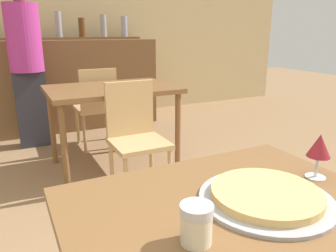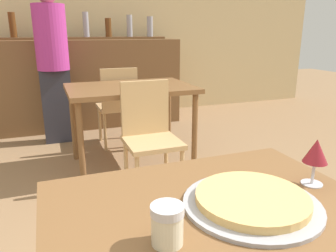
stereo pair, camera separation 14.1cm
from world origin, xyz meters
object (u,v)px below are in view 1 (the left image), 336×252
at_px(pizza_tray, 266,196).
at_px(cheese_shaker, 196,224).
at_px(chair_far_side_back, 97,103).
at_px(chair_far_side_front, 135,131).
at_px(wine_glass, 319,147).
at_px(person_standing, 27,61).

height_order(pizza_tray, cheese_shaker, cheese_shaker).
bearing_deg(chair_far_side_back, chair_far_side_front, 90.00).
bearing_deg(chair_far_side_back, wine_glass, 92.08).
bearing_deg(wine_glass, chair_far_side_back, 92.08).
distance_m(chair_far_side_front, wine_glass, 1.57).
bearing_deg(chair_far_side_back, cheese_shaker, 80.37).
height_order(chair_far_side_front, person_standing, person_standing).
bearing_deg(chair_far_side_front, pizza_tray, -96.37).
xyz_separation_m(cheese_shaker, person_standing, (-0.14, 3.18, 0.14)).
bearing_deg(person_standing, wine_glass, -77.03).
relative_size(pizza_tray, person_standing, 0.24).
relative_size(chair_far_side_back, person_standing, 0.51).
height_order(pizza_tray, wine_glass, wine_glass).
height_order(chair_far_side_front, wine_glass, wine_glass).
bearing_deg(person_standing, cheese_shaker, -87.50).
xyz_separation_m(chair_far_side_front, wine_glass, (0.10, -1.53, 0.35)).
xyz_separation_m(pizza_tray, wine_glass, (0.27, 0.05, 0.10)).
relative_size(pizza_tray, cheese_shaker, 4.00).
distance_m(cheese_shaker, wine_glass, 0.58).
bearing_deg(cheese_shaker, person_standing, 92.50).
height_order(cheese_shaker, person_standing, person_standing).
bearing_deg(cheese_shaker, chair_far_side_front, 74.13).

